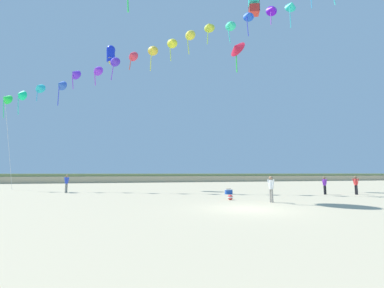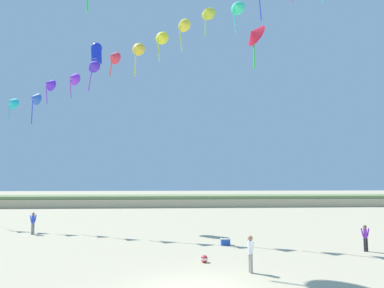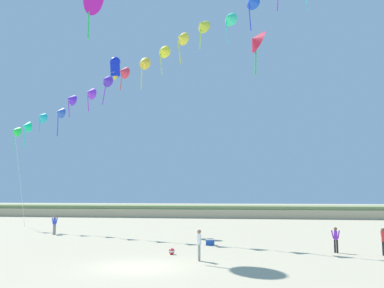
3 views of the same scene
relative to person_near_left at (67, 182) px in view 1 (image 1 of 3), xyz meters
name	(u,v)px [view 1 (image 1 of 3)]	position (x,y,z in m)	size (l,w,h in m)	color
ground_plane	(249,209)	(11.39, -14.00, -0.96)	(240.00, 240.00, 0.00)	#C1B28E
dune_ridge	(154,178)	(11.39, 28.37, -0.11)	(120.00, 8.50, 1.70)	tan
person_near_left	(67,182)	(0.00, 0.00, 0.00)	(0.38, 0.53, 1.66)	gray
person_near_right	(356,184)	(24.30, -8.46, -0.06)	(0.21, 0.55, 1.56)	black
person_mid_center	(325,184)	(21.84, -7.64, -0.08)	(0.53, 0.21, 1.51)	black
person_far_left	(271,187)	(14.08, -11.77, -0.02)	(0.23, 0.57, 1.63)	gray
kite_banner_string	(180,39)	(10.44, -1.28, 14.82)	(38.25, 16.29, 22.28)	#20EC4D
large_kite_low_lead	(254,5)	(19.32, -1.01, 20.48)	(1.48, 1.48, 2.29)	red
large_kite_high_solo	(236,48)	(17.42, 0.00, 15.45)	(2.11, 2.40, 4.14)	red
large_kite_outer_drift	(111,55)	(3.14, 5.65, 15.46)	(1.24, 1.40, 2.53)	#132AD5
beach_cooler	(229,192)	(14.00, -5.16, -0.75)	(0.58, 0.41, 0.46)	blue
beach_ball	(230,197)	(12.20, -9.70, -0.78)	(0.36, 0.36, 0.36)	red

